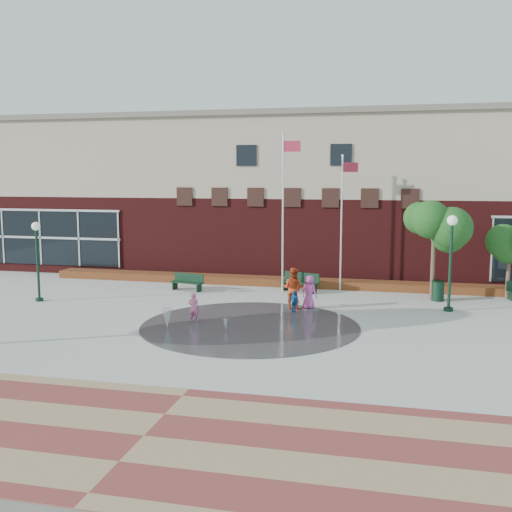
% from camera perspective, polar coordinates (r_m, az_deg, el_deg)
% --- Properties ---
extents(ground, '(120.00, 120.00, 0.00)m').
position_cam_1_polar(ground, '(20.33, -2.59, -8.78)').
color(ground, '#666056').
rests_on(ground, ground).
extents(plaza_concrete, '(46.00, 18.00, 0.01)m').
position_cam_1_polar(plaza_concrete, '(24.07, -0.00, -6.14)').
color(plaza_concrete, '#A8A8A0').
rests_on(plaza_concrete, ground).
extents(paver_band, '(46.00, 6.00, 0.01)m').
position_cam_1_polar(paver_band, '(14.13, -10.63, -16.52)').
color(paver_band, brown).
rests_on(paver_band, ground).
extents(splash_pad, '(8.40, 8.40, 0.01)m').
position_cam_1_polar(splash_pad, '(23.12, -0.57, -6.71)').
color(splash_pad, '#383A3D').
rests_on(splash_pad, ground).
extents(library_building, '(44.40, 10.40, 9.20)m').
position_cam_1_polar(library_building, '(36.63, 4.82, 5.95)').
color(library_building, '#4C1314').
rests_on(library_building, ground).
extents(flower_bed, '(26.00, 1.20, 0.40)m').
position_cam_1_polar(flower_bed, '(31.35, 3.16, -2.88)').
color(flower_bed, '#A00C17').
rests_on(flower_bed, ground).
extents(flagpole_left, '(0.92, 0.15, 7.81)m').
position_cam_1_polar(flagpole_left, '(29.08, 2.66, 4.92)').
color(flagpole_left, white).
rests_on(flagpole_left, ground).
extents(flagpole_right, '(0.82, 0.23, 6.76)m').
position_cam_1_polar(flagpole_right, '(29.90, 8.22, 3.83)').
color(flagpole_right, white).
rests_on(flagpole_right, ground).
extents(lamp_left, '(0.39, 0.39, 3.66)m').
position_cam_1_polar(lamp_left, '(28.97, -20.12, 0.33)').
color(lamp_left, black).
rests_on(lamp_left, ground).
extents(lamp_right, '(0.43, 0.43, 4.10)m').
position_cam_1_polar(lamp_right, '(26.45, 18.06, 0.35)').
color(lamp_right, black).
rests_on(lamp_right, ground).
extents(bench_left, '(1.78, 0.86, 0.86)m').
position_cam_1_polar(bench_left, '(30.20, -6.58, -2.79)').
color(bench_left, black).
rests_on(bench_left, ground).
extents(bench_mid, '(1.99, 1.12, 0.96)m').
position_cam_1_polar(bench_mid, '(29.75, 4.19, -2.86)').
color(bench_mid, black).
rests_on(bench_mid, ground).
extents(trash_can, '(0.59, 0.59, 0.96)m').
position_cam_1_polar(trash_can, '(28.78, 16.93, -3.18)').
color(trash_can, black).
rests_on(trash_can, ground).
extents(tree_mid, '(2.82, 2.82, 4.76)m').
position_cam_1_polar(tree_mid, '(28.49, 16.63, 2.78)').
color(tree_mid, '#4D372B').
rests_on(tree_mid, ground).
extents(tree_small_right, '(2.09, 2.09, 3.57)m').
position_cam_1_polar(tree_small_right, '(30.04, 23.03, 1.07)').
color(tree_small_right, '#4D372B').
rests_on(tree_small_right, ground).
extents(water_jet_a, '(0.40, 0.40, 0.77)m').
position_cam_1_polar(water_jet_a, '(22.94, -8.44, -6.93)').
color(water_jet_a, white).
rests_on(water_jet_a, ground).
extents(water_jet_b, '(0.19, 0.19, 0.42)m').
position_cam_1_polar(water_jet_b, '(22.46, -2.90, -7.17)').
color(water_jet_b, white).
rests_on(water_jet_b, ground).
extents(child_splash, '(0.47, 0.34, 1.18)m').
position_cam_1_polar(child_splash, '(23.76, -5.95, -4.91)').
color(child_splash, pink).
rests_on(child_splash, ground).
extents(adult_red, '(1.03, 0.90, 1.82)m').
position_cam_1_polar(adult_red, '(25.90, 3.53, -3.11)').
color(adult_red, '#B43B19').
rests_on(adult_red, ground).
extents(adult_pink, '(0.85, 0.71, 1.48)m').
position_cam_1_polar(adult_pink, '(26.05, 5.09, -3.44)').
color(adult_pink, '#DD4FAD').
rests_on(adult_pink, ground).
extents(child_blue, '(0.59, 0.53, 0.96)m').
position_cam_1_polar(child_blue, '(25.23, 3.68, -4.39)').
color(child_blue, '#1657A2').
rests_on(child_blue, ground).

